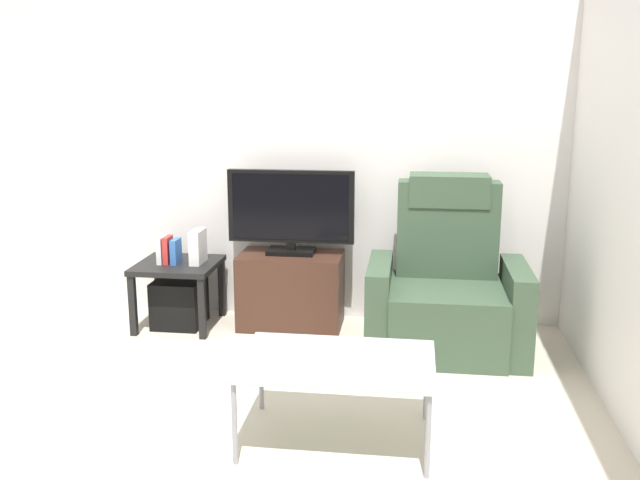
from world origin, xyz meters
name	(u,v)px	position (x,y,z in m)	size (l,w,h in m)	color
ground_plane	(264,376)	(0.00, 0.00, 0.00)	(6.40, 6.40, 0.00)	beige
wall_back	(295,135)	(0.00, 1.13, 1.30)	(6.40, 0.06, 2.60)	silver
wall_side	(627,155)	(1.88, 0.00, 1.30)	(0.06, 4.48, 2.60)	silver
tv_stand	(291,290)	(0.01, 0.86, 0.26)	(0.70, 0.41, 0.51)	#3D2319
television	(291,210)	(0.01, 0.88, 0.81)	(0.86, 0.20, 0.57)	black
recliner_armchair	(447,291)	(1.05, 0.61, 0.37)	(0.98, 0.78, 1.08)	#384C38
side_table	(178,272)	(-0.76, 0.77, 0.38)	(0.54, 0.54, 0.45)	black
subwoofer_box	(179,302)	(-0.76, 0.77, 0.16)	(0.33, 0.33, 0.33)	black
book_leftmost	(162,250)	(-0.86, 0.75, 0.54)	(0.03, 0.14, 0.18)	white
book_middle	(168,250)	(-0.82, 0.75, 0.54)	(0.04, 0.13, 0.19)	red
book_rightmost	(176,251)	(-0.76, 0.75, 0.53)	(0.04, 0.13, 0.17)	#3366B2
game_console	(198,247)	(-0.62, 0.78, 0.56)	(0.07, 0.20, 0.23)	white
coffee_table	(337,364)	(0.50, -0.68, 0.38)	(0.90, 0.60, 0.41)	#B2C6C1
cell_phone	(323,360)	(0.44, -0.71, 0.41)	(0.07, 0.15, 0.01)	#B7B7BC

